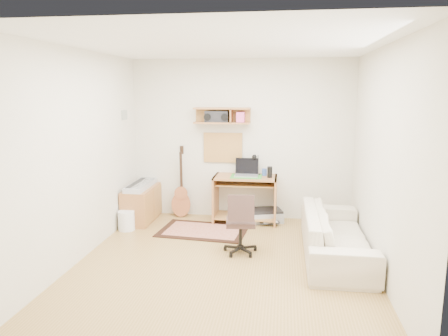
# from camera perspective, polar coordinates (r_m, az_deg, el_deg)

# --- Properties ---
(floor) EXTENTS (3.60, 4.00, 0.01)m
(floor) POSITION_cam_1_polar(r_m,az_deg,el_deg) (5.35, 0.01, -12.75)
(floor) COLOR #A68045
(floor) RESTS_ON ground
(ceiling) EXTENTS (3.60, 4.00, 0.01)m
(ceiling) POSITION_cam_1_polar(r_m,az_deg,el_deg) (4.94, 0.01, 16.29)
(ceiling) COLOR white
(ceiling) RESTS_ON ground
(back_wall) EXTENTS (3.60, 0.01, 2.60)m
(back_wall) POSITION_cam_1_polar(r_m,az_deg,el_deg) (6.95, 2.34, 3.81)
(back_wall) COLOR beige
(back_wall) RESTS_ON ground
(left_wall) EXTENTS (0.01, 4.00, 2.60)m
(left_wall) POSITION_cam_1_polar(r_m,az_deg,el_deg) (5.53, -18.85, 1.55)
(left_wall) COLOR beige
(left_wall) RESTS_ON ground
(right_wall) EXTENTS (0.01, 4.00, 2.60)m
(right_wall) POSITION_cam_1_polar(r_m,az_deg,el_deg) (5.06, 20.70, 0.65)
(right_wall) COLOR beige
(right_wall) RESTS_ON ground
(wall_shelf) EXTENTS (0.90, 0.25, 0.26)m
(wall_shelf) POSITION_cam_1_polar(r_m,az_deg,el_deg) (6.83, -0.27, 7.07)
(wall_shelf) COLOR #AA6E3C
(wall_shelf) RESTS_ON back_wall
(cork_board) EXTENTS (0.64, 0.03, 0.49)m
(cork_board) POSITION_cam_1_polar(r_m,az_deg,el_deg) (6.98, -0.15, 2.77)
(cork_board) COLOR #A28751
(cork_board) RESTS_ON back_wall
(wall_photo) EXTENTS (0.02, 0.20, 0.15)m
(wall_photo) POSITION_cam_1_polar(r_m,az_deg,el_deg) (6.85, -13.26, 6.97)
(wall_photo) COLOR #4C8CBF
(wall_photo) RESTS_ON left_wall
(desk) EXTENTS (1.00, 0.55, 0.75)m
(desk) POSITION_cam_1_polar(r_m,az_deg,el_deg) (6.84, 2.86, -4.19)
(desk) COLOR #AA6E3C
(desk) RESTS_ON floor
(laptop) EXTENTS (0.38, 0.38, 0.28)m
(laptop) POSITION_cam_1_polar(r_m,az_deg,el_deg) (6.71, 3.03, 0.03)
(laptop) COLOR silver
(laptop) RESTS_ON desk
(speaker) EXTENTS (0.08, 0.08, 0.17)m
(speaker) POSITION_cam_1_polar(r_m,az_deg,el_deg) (6.67, 6.18, -0.55)
(speaker) COLOR black
(speaker) RESTS_ON desk
(desk_lamp) EXTENTS (0.11, 0.11, 0.34)m
(desk_lamp) POSITION_cam_1_polar(r_m,az_deg,el_deg) (6.85, 4.59, 0.45)
(desk_lamp) COLOR black
(desk_lamp) RESTS_ON desk
(pencil_cup) EXTENTS (0.08, 0.08, 0.11)m
(pencil_cup) POSITION_cam_1_polar(r_m,az_deg,el_deg) (6.82, 5.46, -0.55)
(pencil_cup) COLOR #335199
(pencil_cup) RESTS_ON desk
(boombox) EXTENTS (0.37, 0.17, 0.19)m
(boombox) POSITION_cam_1_polar(r_m,az_deg,el_deg) (6.84, -0.98, 6.90)
(boombox) COLOR black
(boombox) RESTS_ON wall_shelf
(rug) EXTENTS (1.36, 0.97, 0.02)m
(rug) POSITION_cam_1_polar(r_m,az_deg,el_deg) (6.48, -2.81, -8.41)
(rug) COLOR #CFAC8B
(rug) RESTS_ON floor
(task_chair) EXTENTS (0.47, 0.47, 0.83)m
(task_chair) POSITION_cam_1_polar(r_m,az_deg,el_deg) (5.54, 2.24, -7.32)
(task_chair) COLOR #362520
(task_chair) RESTS_ON floor
(cabinet) EXTENTS (0.40, 0.90, 0.55)m
(cabinet) POSITION_cam_1_polar(r_m,az_deg,el_deg) (7.05, -11.04, -4.78)
(cabinet) COLOR #AA6E3C
(cabinet) RESTS_ON floor
(music_keyboard) EXTENTS (0.28, 0.89, 0.08)m
(music_keyboard) POSITION_cam_1_polar(r_m,az_deg,el_deg) (6.97, -11.13, -2.29)
(music_keyboard) COLOR #B2B5BA
(music_keyboard) RESTS_ON cabinet
(guitar) EXTENTS (0.35, 0.26, 1.20)m
(guitar) POSITION_cam_1_polar(r_m,az_deg,el_deg) (7.10, -5.87, -1.84)
(guitar) COLOR #A95C34
(guitar) RESTS_ON floor
(waste_basket) EXTENTS (0.33, 0.33, 0.30)m
(waste_basket) POSITION_cam_1_polar(r_m,az_deg,el_deg) (6.65, -13.00, -6.91)
(waste_basket) COLOR white
(waste_basket) RESTS_ON floor
(printer) EXTENTS (0.59, 0.51, 0.19)m
(printer) POSITION_cam_1_polar(r_m,az_deg,el_deg) (6.96, 5.69, -6.46)
(printer) COLOR #A5A8AA
(printer) RESTS_ON floor
(sofa) EXTENTS (0.59, 2.01, 0.79)m
(sofa) POSITION_cam_1_polar(r_m,az_deg,el_deg) (5.62, 14.87, -7.63)
(sofa) COLOR beige
(sofa) RESTS_ON floor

